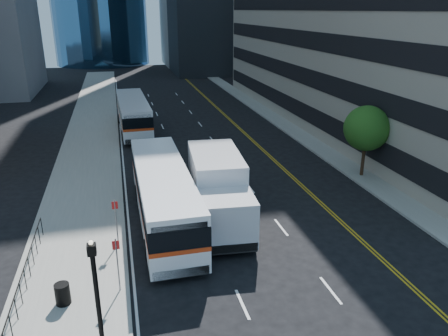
% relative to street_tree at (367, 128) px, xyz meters
% --- Properties ---
extents(ground, '(160.00, 160.00, 0.00)m').
position_rel_street_tree_xyz_m(ground, '(-9.00, -8.00, -3.64)').
color(ground, black).
rests_on(ground, ground).
extents(sidewalk_west, '(5.00, 90.00, 0.15)m').
position_rel_street_tree_xyz_m(sidewalk_west, '(-19.50, 17.00, -3.57)').
color(sidewalk_west, gray).
rests_on(sidewalk_west, ground).
extents(sidewalk_east, '(2.00, 90.00, 0.15)m').
position_rel_street_tree_xyz_m(sidewalk_east, '(-0.00, 17.00, -3.57)').
color(sidewalk_east, gray).
rests_on(sidewalk_east, ground).
extents(street_tree, '(3.20, 3.20, 5.10)m').
position_rel_street_tree_xyz_m(street_tree, '(0.00, 0.00, 0.00)').
color(street_tree, '#332114').
rests_on(street_tree, sidewalk_east).
extents(lamp_post, '(0.28, 0.28, 4.56)m').
position_rel_street_tree_xyz_m(lamp_post, '(-18.00, -14.00, -0.92)').
color(lamp_post, black).
rests_on(lamp_post, sidewalk_west).
extents(bus_front, '(2.85, 12.61, 3.25)m').
position_rel_street_tree_xyz_m(bus_front, '(-14.77, -3.75, -1.87)').
color(bus_front, white).
rests_on(bus_front, ground).
extents(bus_rear, '(2.99, 12.35, 3.17)m').
position_rel_street_tree_xyz_m(bus_rear, '(-15.41, 17.31, -1.91)').
color(bus_rear, silver).
rests_on(bus_rear, ground).
extents(box_truck, '(3.39, 8.19, 3.82)m').
position_rel_street_tree_xyz_m(box_truck, '(-11.76, -4.54, -1.63)').
color(box_truck, silver).
rests_on(box_truck, ground).
extents(trash_can, '(0.73, 0.73, 0.91)m').
position_rel_street_tree_xyz_m(trash_can, '(-19.66, -10.36, -3.04)').
color(trash_can, black).
rests_on(trash_can, sidewalk_west).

